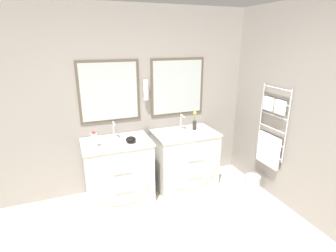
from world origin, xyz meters
TOP-DOWN VIEW (x-y plane):
  - wall_back at (0.01, 2.23)m, footprint 5.57×0.15m
  - wall_right at (2.01, 0.99)m, footprint 0.13×4.30m
  - vanity_left at (-0.08, 1.85)m, footprint 0.90×0.67m
  - vanity_right at (0.92, 1.85)m, footprint 0.90×0.67m
  - faucet_left at (-0.08, 2.03)m, footprint 0.17×0.14m
  - faucet_right at (0.92, 2.03)m, footprint 0.17×0.14m
  - toiletry_bottle at (-0.37, 1.79)m, footprint 0.07×0.07m
  - amenity_bowl at (0.09, 1.78)m, footprint 0.13×0.13m
  - flower_vase at (1.09, 1.95)m, footprint 0.06×0.06m
  - soap_dish at (0.76, 1.78)m, footprint 0.10×0.07m
  - waste_bin at (1.78, 1.36)m, footprint 0.21×0.21m

SIDE VIEW (x-z plane):
  - waste_bin at x=1.78m, z-range 0.01..0.26m
  - vanity_left at x=-0.08m, z-range 0.01..0.87m
  - vanity_right at x=0.92m, z-range 0.01..0.87m
  - soap_dish at x=0.76m, z-range 0.86..0.90m
  - amenity_bowl at x=0.09m, z-range 0.86..0.94m
  - toiletry_bottle at x=-0.37m, z-range 0.86..1.06m
  - flower_vase at x=1.09m, z-range 0.84..1.12m
  - faucet_left at x=-0.08m, z-range 0.86..1.09m
  - faucet_right at x=0.92m, z-range 0.86..1.09m
  - wall_right at x=2.01m, z-range -0.01..2.59m
  - wall_back at x=0.01m, z-range 0.01..2.61m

